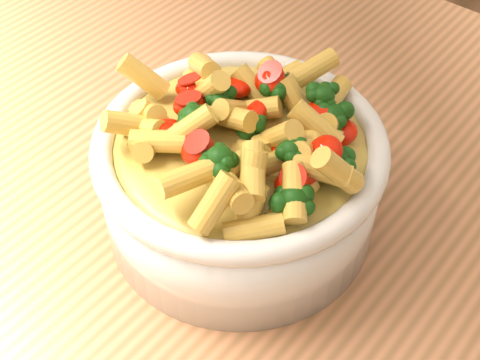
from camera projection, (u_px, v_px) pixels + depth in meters
The scene contains 3 objects.
table at pixel (307, 297), 0.64m from camera, with size 1.20×0.80×0.90m.
serving_bowl at pixel (240, 179), 0.54m from camera, with size 0.23×0.23×0.10m.
pasta_salad at pixel (240, 122), 0.50m from camera, with size 0.18×0.18×0.04m.
Camera 1 is at (0.18, -0.32, 1.34)m, focal length 50.00 mm.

